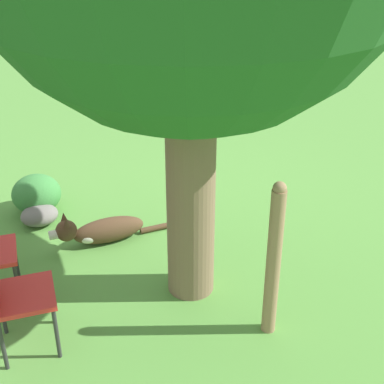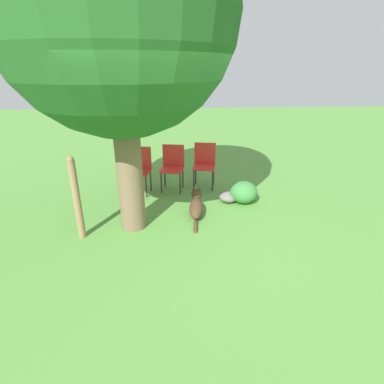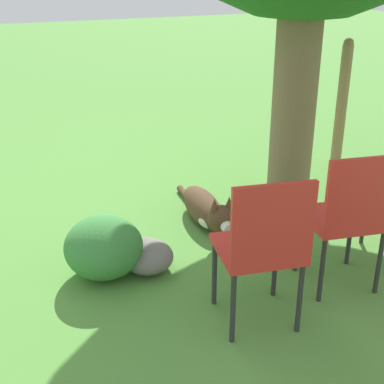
{
  "view_description": "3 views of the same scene",
  "coord_description": "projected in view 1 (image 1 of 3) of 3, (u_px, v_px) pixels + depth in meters",
  "views": [
    {
      "loc": [
        2.28,
        4.06,
        2.8
      ],
      "look_at": [
        0.54,
        0.93,
        0.95
      ],
      "focal_mm": 50.0,
      "sensor_mm": 36.0,
      "label": 1
    },
    {
      "loc": [
        -3.75,
        0.23,
        2.37
      ],
      "look_at": [
        0.8,
        -0.09,
        0.45
      ],
      "focal_mm": 28.0,
      "sensor_mm": 36.0,
      "label": 2
    },
    {
      "loc": [
        4.28,
        -1.82,
        1.9
      ],
      "look_at": [
        0.9,
        -0.29,
        0.3
      ],
      "focal_mm": 50.0,
      "sensor_mm": 36.0,
      "label": 3
    }
  ],
  "objects": [
    {
      "name": "ground_plane",
      "position": [
        194.0,
        226.0,
        5.43
      ],
      "size": [
        30.0,
        30.0,
        0.0
      ],
      "primitive_type": "plane",
      "color": "#56933D"
    },
    {
      "name": "dog",
      "position": [
        100.0,
        230.0,
        5.1
      ],
      "size": [
        1.19,
        0.31,
        0.37
      ],
      "rotation": [
        0.0,
        0.0,
        6.18
      ],
      "color": "#513823",
      "rests_on": "ground_plane"
    },
    {
      "name": "fence_post",
      "position": [
        274.0,
        260.0,
        3.79
      ],
      "size": [
        0.11,
        0.11,
        1.25
      ],
      "color": "#937551",
      "rests_on": "ground_plane"
    },
    {
      "name": "red_chair_2",
      "position": [
        9.0,
        289.0,
        3.67
      ],
      "size": [
        0.5,
        0.51,
        0.91
      ],
      "rotation": [
        0.0,
        0.0,
        2.95
      ],
      "color": "red",
      "rests_on": "ground_plane"
    },
    {
      "name": "garden_rock",
      "position": [
        39.0,
        215.0,
        5.43
      ],
      "size": [
        0.38,
        0.34,
        0.2
      ],
      "color": "slate",
      "rests_on": "ground_plane"
    },
    {
      "name": "low_shrub",
      "position": [
        37.0,
        194.0,
        5.62
      ],
      "size": [
        0.51,
        0.51,
        0.41
      ],
      "color": "#3D843D",
      "rests_on": "ground_plane"
    }
  ]
}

